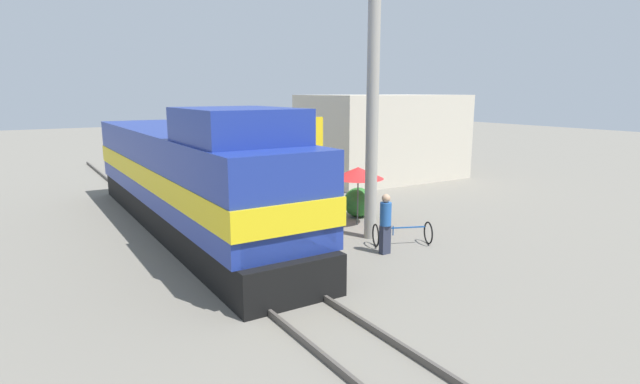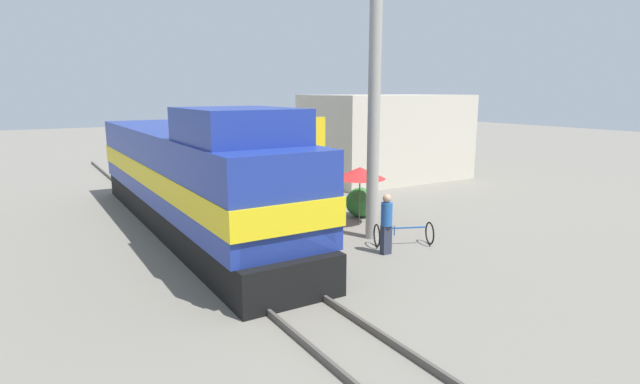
# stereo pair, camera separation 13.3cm
# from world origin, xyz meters

# --- Properties ---
(ground_plane) EXTENTS (120.00, 120.00, 0.00)m
(ground_plane) POSITION_xyz_m (0.00, 0.00, 0.00)
(ground_plane) COLOR slate
(rail_near) EXTENTS (0.08, 43.88, 0.15)m
(rail_near) POSITION_xyz_m (-0.72, 0.00, 0.07)
(rail_near) COLOR #4C4742
(rail_near) RESTS_ON ground_plane
(rail_far) EXTENTS (0.08, 43.88, 0.15)m
(rail_far) POSITION_xyz_m (0.72, 0.00, 0.07)
(rail_far) COLOR #4C4742
(rail_far) RESTS_ON ground_plane
(locomotive) EXTENTS (2.91, 15.88, 4.36)m
(locomotive) POSITION_xyz_m (0.00, 1.85, 1.88)
(locomotive) COLOR black
(locomotive) RESTS_ON ground_plane
(utility_pole) EXTENTS (1.80, 0.40, 8.73)m
(utility_pole) POSITION_xyz_m (4.78, -2.08, 4.43)
(utility_pole) COLOR #9E998E
(utility_pole) RESTS_ON ground_plane
(vendor_umbrella) EXTENTS (1.85, 1.85, 2.14)m
(vendor_umbrella) POSITION_xyz_m (5.39, -0.56, 1.93)
(vendor_umbrella) COLOR #4C4C4C
(vendor_umbrella) RESTS_ON ground_plane
(billboard_sign) EXTENTS (1.87, 0.12, 3.79)m
(billboard_sign) POSITION_xyz_m (4.73, 2.27, 2.84)
(billboard_sign) COLOR #595959
(billboard_sign) RESTS_ON ground_plane
(shrub_cluster) EXTENTS (1.15, 1.15, 1.15)m
(shrub_cluster) POSITION_xyz_m (6.15, 0.43, 0.57)
(shrub_cluster) COLOR #2D722D
(shrub_cluster) RESTS_ON ground_plane
(person_bystander) EXTENTS (0.34, 0.34, 1.83)m
(person_bystander) POSITION_xyz_m (4.12, -3.66, 1.00)
(person_bystander) COLOR #2D3347
(person_bystander) RESTS_ON ground_plane
(bicycle) EXTENTS (1.92, 1.36, 0.73)m
(bicycle) POSITION_xyz_m (5.12, -3.30, 0.37)
(bicycle) COLOR black
(bicycle) RESTS_ON ground_plane
(building_block_distant) EXTENTS (8.42, 5.47, 4.61)m
(building_block_distant) POSITION_xyz_m (12.64, 7.00, 2.31)
(building_block_distant) COLOR beige
(building_block_distant) RESTS_ON ground_plane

